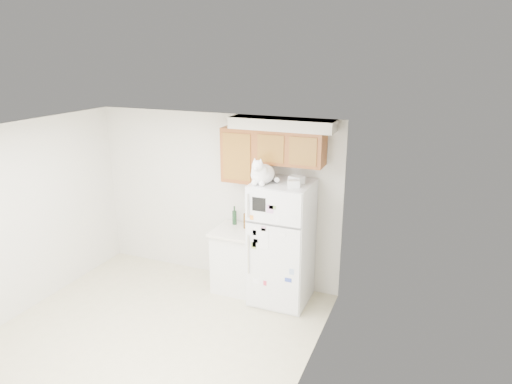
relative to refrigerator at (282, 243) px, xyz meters
The scene contains 9 objects.
ground_plane 2.16m from the refrigerator, 126.13° to the right, with size 3.80×4.00×0.01m, color beige.
room_shell 1.91m from the refrigerator, 127.65° to the right, with size 3.84×4.04×2.52m.
refrigerator is the anchor object (origin of this frame).
base_counter 0.79m from the refrigerator, behind, with size 0.64×0.64×0.92m.
cat 1.03m from the refrigerator, 149.04° to the right, with size 0.36×0.53×0.37m.
storage_box_back 0.92m from the refrigerator, ahead, with size 0.18×0.13×0.10m, color white.
storage_box_front 0.92m from the refrigerator, 35.95° to the right, with size 0.15×0.11×0.09m, color white.
bottle_green 0.87m from the refrigerator, 163.30° to the left, with size 0.06×0.06×0.28m, color #19381E, non-canonical shape.
bottle_amber 0.66m from the refrigerator, 164.54° to the left, with size 0.07×0.07×0.30m, color #593814, non-canonical shape.
Camera 1 is at (2.99, -3.78, 3.33)m, focal length 32.00 mm.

